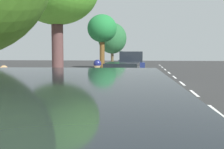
{
  "coord_description": "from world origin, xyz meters",
  "views": [
    {
      "loc": [
        -0.06,
        18.18,
        2.19
      ],
      "look_at": [
        0.83,
        8.48,
        1.35
      ],
      "focal_mm": 47.72,
      "sensor_mm": 36.0,
      "label": 1
    }
  ],
  "objects_px": {
    "parked_suv_dark_blue_second": "(130,64)",
    "bicycle_at_curb": "(101,103)",
    "parked_sedan_green_mid": "(123,78)",
    "parked_sedan_white_nearest": "(133,62)",
    "cyclist_with_backpack": "(97,79)",
    "pedestrian_on_phone": "(5,91)",
    "fire_hydrant": "(88,88)",
    "street_tree_mid_block": "(102,29)",
    "street_tree_near_cyclist": "(112,38)"
  },
  "relations": [
    {
      "from": "parked_suv_dark_blue_second",
      "to": "bicycle_at_curb",
      "type": "bearing_deg",
      "value": 87.52
    },
    {
      "from": "parked_sedan_green_mid",
      "to": "parked_sedan_white_nearest",
      "type": "bearing_deg",
      "value": -90.37
    },
    {
      "from": "parked_suv_dark_blue_second",
      "to": "bicycle_at_curb",
      "type": "height_order",
      "value": "parked_suv_dark_blue_second"
    },
    {
      "from": "cyclist_with_backpack",
      "to": "pedestrian_on_phone",
      "type": "height_order",
      "value": "cyclist_with_backpack"
    },
    {
      "from": "parked_sedan_white_nearest",
      "to": "cyclist_with_backpack",
      "type": "relative_size",
      "value": 2.46
    },
    {
      "from": "parked_sedan_white_nearest",
      "to": "pedestrian_on_phone",
      "type": "bearing_deg",
      "value": 82.83
    },
    {
      "from": "pedestrian_on_phone",
      "to": "fire_hydrant",
      "type": "bearing_deg",
      "value": -108.61
    },
    {
      "from": "parked_sedan_green_mid",
      "to": "street_tree_mid_block",
      "type": "xyz_separation_m",
      "value": [
        2.15,
        -9.16,
        2.97
      ]
    },
    {
      "from": "street_tree_mid_block",
      "to": "pedestrian_on_phone",
      "type": "bearing_deg",
      "value": 87.4
    },
    {
      "from": "parked_sedan_green_mid",
      "to": "street_tree_near_cyclist",
      "type": "xyz_separation_m",
      "value": [
        2.15,
        -18.04,
        2.56
      ]
    },
    {
      "from": "parked_sedan_white_nearest",
      "to": "cyclist_with_backpack",
      "type": "distance_m",
      "value": 21.12
    },
    {
      "from": "parked_sedan_green_mid",
      "to": "fire_hydrant",
      "type": "relative_size",
      "value": 5.36
    },
    {
      "from": "fire_hydrant",
      "to": "bicycle_at_curb",
      "type": "bearing_deg",
      "value": 110.41
    },
    {
      "from": "cyclist_with_backpack",
      "to": "fire_hydrant",
      "type": "bearing_deg",
      "value": -70.98
    },
    {
      "from": "parked_suv_dark_blue_second",
      "to": "cyclist_with_backpack",
      "type": "bearing_deg",
      "value": 86.44
    },
    {
      "from": "pedestrian_on_phone",
      "to": "parked_suv_dark_blue_second",
      "type": "bearing_deg",
      "value": -101.01
    },
    {
      "from": "parked_suv_dark_blue_second",
      "to": "parked_sedan_green_mid",
      "type": "xyz_separation_m",
      "value": [
        0.11,
        8.69,
        -0.27
      ]
    },
    {
      "from": "parked_sedan_white_nearest",
      "to": "cyclist_with_backpack",
      "type": "xyz_separation_m",
      "value": [
        0.79,
        21.11,
        0.37
      ]
    },
    {
      "from": "parked_suv_dark_blue_second",
      "to": "cyclist_with_backpack",
      "type": "xyz_separation_m",
      "value": [
        0.79,
        12.76,
        0.09
      ]
    },
    {
      "from": "parked_sedan_green_mid",
      "to": "bicycle_at_curb",
      "type": "relative_size",
      "value": 2.62
    },
    {
      "from": "cyclist_with_backpack",
      "to": "street_tree_near_cyclist",
      "type": "relative_size",
      "value": 0.37
    },
    {
      "from": "parked_suv_dark_blue_second",
      "to": "fire_hydrant",
      "type": "height_order",
      "value": "parked_suv_dark_blue_second"
    },
    {
      "from": "parked_suv_dark_blue_second",
      "to": "fire_hydrant",
      "type": "relative_size",
      "value": 5.72
    },
    {
      "from": "fire_hydrant",
      "to": "cyclist_with_backpack",
      "type": "bearing_deg",
      "value": 109.02
    },
    {
      "from": "parked_sedan_white_nearest",
      "to": "street_tree_mid_block",
      "type": "distance_m",
      "value": 8.71
    },
    {
      "from": "cyclist_with_backpack",
      "to": "bicycle_at_curb",
      "type": "bearing_deg",
      "value": 116.06
    },
    {
      "from": "bicycle_at_curb",
      "to": "street_tree_near_cyclist",
      "type": "relative_size",
      "value": 0.35
    },
    {
      "from": "parked_sedan_white_nearest",
      "to": "fire_hydrant",
      "type": "xyz_separation_m",
      "value": [
        1.46,
        19.16,
        -0.2
      ]
    },
    {
      "from": "fire_hydrant",
      "to": "street_tree_mid_block",
      "type": "bearing_deg",
      "value": -85.97
    },
    {
      "from": "parked_sedan_green_mid",
      "to": "pedestrian_on_phone",
      "type": "bearing_deg",
      "value": 66.55
    },
    {
      "from": "bicycle_at_curb",
      "to": "cyclist_with_backpack",
      "type": "distance_m",
      "value": 0.91
    },
    {
      "from": "parked_suv_dark_blue_second",
      "to": "fire_hydrant",
      "type": "distance_m",
      "value": 10.92
    },
    {
      "from": "parked_sedan_green_mid",
      "to": "street_tree_near_cyclist",
      "type": "relative_size",
      "value": 0.92
    },
    {
      "from": "pedestrian_on_phone",
      "to": "fire_hydrant",
      "type": "distance_m",
      "value": 4.75
    },
    {
      "from": "pedestrian_on_phone",
      "to": "street_tree_near_cyclist",
      "type": "bearing_deg",
      "value": -91.66
    },
    {
      "from": "street_tree_near_cyclist",
      "to": "fire_hydrant",
      "type": "distance_m",
      "value": 20.37
    },
    {
      "from": "bicycle_at_curb",
      "to": "pedestrian_on_phone",
      "type": "relative_size",
      "value": 1.07
    },
    {
      "from": "parked_sedan_green_mid",
      "to": "cyclist_with_backpack",
      "type": "distance_m",
      "value": 4.14
    },
    {
      "from": "street_tree_mid_block",
      "to": "fire_hydrant",
      "type": "xyz_separation_m",
      "value": [
        -0.79,
        11.28,
        -3.17
      ]
    },
    {
      "from": "parked_suv_dark_blue_second",
      "to": "cyclist_with_backpack",
      "type": "distance_m",
      "value": 12.78
    },
    {
      "from": "street_tree_near_cyclist",
      "to": "pedestrian_on_phone",
      "type": "distance_m",
      "value": 24.76
    },
    {
      "from": "parked_suv_dark_blue_second",
      "to": "street_tree_mid_block",
      "type": "height_order",
      "value": "street_tree_mid_block"
    },
    {
      "from": "pedestrian_on_phone",
      "to": "fire_hydrant",
      "type": "relative_size",
      "value": 1.92
    },
    {
      "from": "parked_sedan_green_mid",
      "to": "cyclist_with_backpack",
      "type": "bearing_deg",
      "value": 80.49
    },
    {
      "from": "parked_sedan_white_nearest",
      "to": "parked_suv_dark_blue_second",
      "type": "xyz_separation_m",
      "value": [
        -0.0,
        8.35,
        0.27
      ]
    },
    {
      "from": "street_tree_mid_block",
      "to": "pedestrian_on_phone",
      "type": "relative_size",
      "value": 2.96
    },
    {
      "from": "bicycle_at_curb",
      "to": "street_tree_near_cyclist",
      "type": "distance_m",
      "value": 22.82
    },
    {
      "from": "parked_sedan_white_nearest",
      "to": "street_tree_mid_block",
      "type": "relative_size",
      "value": 0.93
    },
    {
      "from": "parked_sedan_green_mid",
      "to": "pedestrian_on_phone",
      "type": "height_order",
      "value": "pedestrian_on_phone"
    },
    {
      "from": "pedestrian_on_phone",
      "to": "cyclist_with_backpack",
      "type": "bearing_deg",
      "value": -130.74
    }
  ]
}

